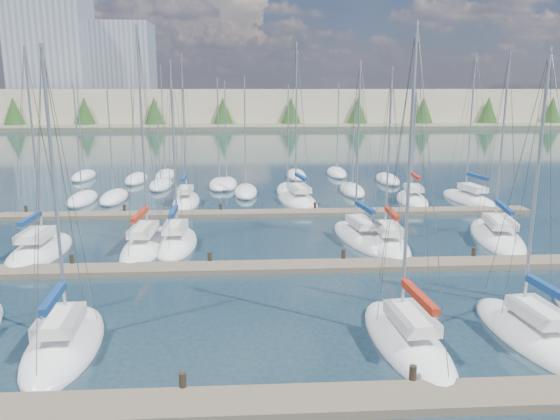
{
  "coord_description": "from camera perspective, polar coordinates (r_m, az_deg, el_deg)",
  "views": [
    {
      "loc": [
        -1.69,
        -14.16,
        10.33
      ],
      "look_at": [
        0.0,
        14.0,
        4.0
      ],
      "focal_mm": 35.0,
      "sensor_mm": 36.0,
      "label": 1
    }
  ],
  "objects": [
    {
      "name": "ground",
      "position": [
        74.9,
        -2.11,
        4.7
      ],
      "size": [
        400.0,
        400.0,
        0.0
      ],
      "primitive_type": "plane",
      "color": "#1F343F",
      "rests_on": "ground"
    },
    {
      "name": "dock_near",
      "position": [
        19.18,
        2.27,
        -19.4
      ],
      "size": [
        44.0,
        1.93,
        1.1
      ],
      "color": "#6B5E4C",
      "rests_on": "ground"
    },
    {
      "name": "dock_mid",
      "position": [
        31.89,
        -0.22,
        -5.97
      ],
      "size": [
        44.0,
        1.93,
        1.1
      ],
      "color": "#6B5E4C",
      "rests_on": "ground"
    },
    {
      "name": "dock_far",
      "position": [
        45.36,
        -1.21,
        -0.33
      ],
      "size": [
        44.0,
        1.93,
        1.1
      ],
      "color": "#6B5E4C",
      "rests_on": "ground"
    },
    {
      "name": "sailboat_r",
      "position": [
        53.76,
        19.17,
        1.06
      ],
      "size": [
        3.84,
        8.97,
        14.16
      ],
      "rotation": [
        0.0,
        0.0,
        0.15
      ],
      "color": "white",
      "rests_on": "ground"
    },
    {
      "name": "sailboat_h",
      "position": [
        38.03,
        -23.79,
        -3.95
      ],
      "size": [
        3.19,
        8.12,
        13.56
      ],
      "rotation": [
        0.0,
        0.0,
        -0.01
      ],
      "color": "white",
      "rests_on": "ground"
    },
    {
      "name": "sailboat_k",
      "position": [
        38.39,
        8.2,
        -2.81
      ],
      "size": [
        3.48,
        8.69,
        12.91
      ],
      "rotation": [
        0.0,
        0.0,
        0.14
      ],
      "color": "white",
      "rests_on": "ground"
    },
    {
      "name": "sailboat_p",
      "position": [
        50.6,
        1.85,
        1.07
      ],
      "size": [
        4.36,
        9.35,
        15.06
      ],
      "rotation": [
        0.0,
        0.0,
        0.16
      ],
      "color": "white",
      "rests_on": "ground"
    },
    {
      "name": "sailboat_c",
      "position": [
        24.4,
        -21.61,
        -12.88
      ],
      "size": [
        3.35,
        7.71,
        12.69
      ],
      "rotation": [
        0.0,
        0.0,
        0.07
      ],
      "color": "white",
      "rests_on": "ground"
    },
    {
      "name": "sailboat_e",
      "position": [
        25.84,
        24.69,
        -11.69
      ],
      "size": [
        3.19,
        8.05,
        12.62
      ],
      "rotation": [
        0.0,
        0.0,
        0.09
      ],
      "color": "white",
      "rests_on": "ground"
    },
    {
      "name": "sailboat_n",
      "position": [
        50.65,
        -9.78,
        0.92
      ],
      "size": [
        2.45,
        7.79,
        14.05
      ],
      "rotation": [
        0.0,
        0.0,
        0.01
      ],
      "color": "white",
      "rests_on": "ground"
    },
    {
      "name": "sailboat_l",
      "position": [
        37.04,
        11.1,
        -3.51
      ],
      "size": [
        2.96,
        8.2,
        12.35
      ],
      "rotation": [
        0.0,
        0.0,
        -0.04
      ],
      "color": "white",
      "rests_on": "ground"
    },
    {
      "name": "sailboat_q",
      "position": [
        52.17,
        13.65,
        1.06
      ],
      "size": [
        3.15,
        7.42,
        10.74
      ],
      "rotation": [
        0.0,
        0.0,
        -0.08
      ],
      "color": "white",
      "rests_on": "ground"
    },
    {
      "name": "sailboat_i",
      "position": [
        37.18,
        -13.85,
        -3.56
      ],
      "size": [
        2.99,
        9.33,
        14.94
      ],
      "rotation": [
        0.0,
        0.0,
        -0.04
      ],
      "color": "white",
      "rests_on": "ground"
    },
    {
      "name": "sailboat_m",
      "position": [
        41.1,
        21.71,
        -2.59
      ],
      "size": [
        4.92,
        10.2,
        13.43
      ],
      "rotation": [
        0.0,
        0.0,
        -0.2
      ],
      "color": "white",
      "rests_on": "ground"
    },
    {
      "name": "sailboat_d",
      "position": [
        23.62,
        13.09,
        -13.14
      ],
      "size": [
        3.15,
        8.43,
        13.54
      ],
      "rotation": [
        0.0,
        0.0,
        0.07
      ],
      "color": "white",
      "rests_on": "ground"
    },
    {
      "name": "sailboat_j",
      "position": [
        37.31,
        -10.76,
        -3.37
      ],
      "size": [
        2.67,
        7.57,
        12.83
      ],
      "rotation": [
        0.0,
        0.0,
        0.0
      ],
      "color": "white",
      "rests_on": "ground"
    },
    {
      "name": "distant_boats",
      "position": [
        58.85,
        -5.97,
        2.75
      ],
      "size": [
        36.93,
        20.75,
        13.3
      ],
      "color": "#9EA0A5",
      "rests_on": "ground"
    },
    {
      "name": "shoreline",
      "position": [
        164.37,
        -7.63,
        11.52
      ],
      "size": [
        400.0,
        60.0,
        38.0
      ],
      "color": "#666B51",
      "rests_on": "ground"
    }
  ]
}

